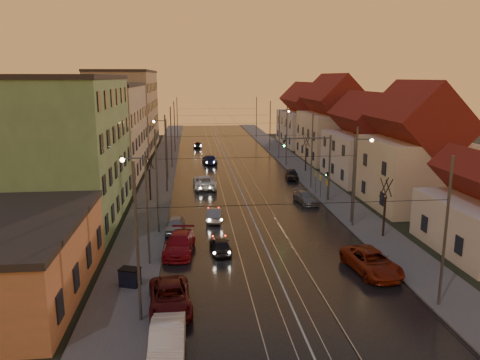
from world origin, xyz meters
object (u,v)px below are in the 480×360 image
object	(u,v)px
street_lamp_1	(357,171)
parked_right_0	(372,262)
traffic_light_mast	(321,160)
parked_left_0	(167,342)
parked_left_2	(180,244)
street_lamp_0	(142,199)
street_lamp_3	(281,129)
parked_left_1	(170,297)
driving_car_3	(210,159)
driving_car_2	(204,182)
driving_car_1	(214,214)
dumpster	(130,278)
driving_car_0	(220,245)
parked_right_2	(292,174)
parked_right_1	(306,197)
driving_car_4	(198,145)
parked_left_3	(175,225)
street_lamp_2	(164,144)

from	to	relation	value
street_lamp_1	parked_right_0	size ratio (longest dim) A/B	1.46
traffic_light_mast	parked_left_0	distance (m)	31.53
parked_left_2	street_lamp_1	bearing A→B (deg)	26.43
street_lamp_0	street_lamp_3	bearing A→B (deg)	67.52
parked_left_1	parked_left_2	bearing A→B (deg)	82.86
parked_left_0	parked_left_1	distance (m)	4.85
driving_car_3	driving_car_2	bearing A→B (deg)	80.31
driving_car_1	dumpster	xyz separation A→B (m)	(-6.07, -13.68, 0.07)
traffic_light_mast	parked_right_0	distance (m)	19.25
driving_car_0	driving_car_1	size ratio (longest dim) A/B	0.94
driving_car_0	parked_right_2	world-z (taller)	parked_right_2
parked_left_2	parked_right_0	distance (m)	14.13
parked_right_1	parked_left_0	bearing A→B (deg)	-124.30
parked_right_0	parked_right_1	xyz separation A→B (m)	(-0.13, 18.28, -0.14)
street_lamp_3	parked_left_0	world-z (taller)	street_lamp_3
driving_car_1	parked_left_2	distance (m)	8.51
street_lamp_0	driving_car_1	size ratio (longest dim) A/B	2.10
street_lamp_3	driving_car_4	xyz separation A→B (m)	(-13.58, 12.69, -4.27)
traffic_light_mast	driving_car_3	distance (m)	26.35
parked_right_2	parked_left_0	bearing A→B (deg)	-104.10
driving_car_0	street_lamp_3	bearing A→B (deg)	-110.58
driving_car_0	parked_left_1	size ratio (longest dim) A/B	0.70
parked_left_1	parked_left_3	distance (m)	13.98
driving_car_0	driving_car_3	distance (m)	37.77
dumpster	parked_left_1	bearing A→B (deg)	-29.41
street_lamp_3	driving_car_3	xyz separation A→B (m)	(-12.01, -4.32, -4.18)
street_lamp_0	driving_car_2	distance (m)	24.33
street_lamp_3	parked_right_0	xyz separation A→B (m)	(-2.58, -46.81, -4.12)
driving_car_3	parked_right_0	size ratio (longest dim) A/B	0.89
driving_car_2	parked_right_1	size ratio (longest dim) A/B	1.30
driving_car_1	dumpster	bearing A→B (deg)	72.02
driving_car_4	parked_left_3	distance (m)	49.41
driving_car_4	parked_right_2	bearing A→B (deg)	118.75
parked_right_2	driving_car_3	bearing A→B (deg)	136.18
street_lamp_3	driving_car_4	world-z (taller)	street_lamp_3
street_lamp_0	parked_left_3	world-z (taller)	street_lamp_0
driving_car_0	parked_right_0	xyz separation A→B (m)	(10.11, -4.72, 0.15)
driving_car_0	dumpster	size ratio (longest dim) A/B	2.99
parked_left_2	dumpster	world-z (taller)	parked_left_2
street_lamp_2	street_lamp_3	bearing A→B (deg)	41.31
parked_left_2	parked_right_1	distance (m)	18.68
parked_right_1	dumpster	xyz separation A→B (m)	(-16.10, -19.07, 0.07)
parked_left_1	parked_right_2	distance (m)	36.93
driving_car_2	parked_left_2	distance (m)	21.46
parked_left_0	parked_right_0	xyz separation A→B (m)	(13.50, 8.68, -0.02)
street_lamp_2	parked_right_0	bearing A→B (deg)	-63.11
driving_car_4	parked_left_1	world-z (taller)	parked_left_1
driving_car_4	street_lamp_2	bearing A→B (deg)	87.51
street_lamp_3	driving_car_1	bearing A→B (deg)	-110.61
traffic_light_mast	parked_right_2	xyz separation A→B (m)	(-0.57, 11.34, -3.94)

